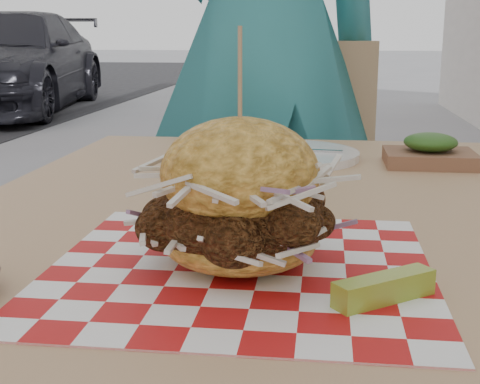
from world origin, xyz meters
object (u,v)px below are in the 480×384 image
at_px(car_dark, 9,61).
at_px(patio_table, 265,270).
at_px(sandwich, 240,203).
at_px(diner, 264,41).
at_px(patio_chair, 290,194).

distance_m(car_dark, patio_table, 8.36).
relative_size(car_dark, sandwich, 19.40).
bearing_deg(diner, car_dark, -83.89).
relative_size(patio_chair, sandwich, 4.25).
relative_size(diner, patio_table, 1.58).
distance_m(car_dark, sandwich, 8.54).
bearing_deg(patio_table, diner, 95.33).
bearing_deg(sandwich, patio_table, 88.39).
height_order(diner, sandwich, diner).
xyz_separation_m(patio_table, patio_chair, (-0.01, 0.92, -0.12)).
bearing_deg(car_dark, diner, -67.56).
relative_size(diner, car_dark, 0.44).
distance_m(diner, sandwich, 1.15).
relative_size(patio_table, sandwich, 5.37).
xyz_separation_m(car_dark, patio_table, (3.92, -7.38, 0.04)).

